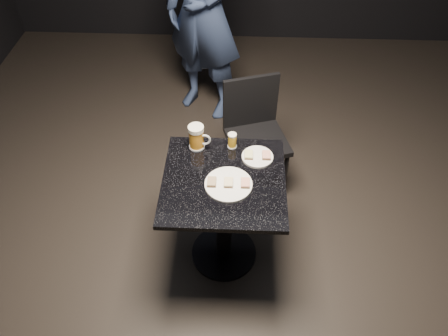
{
  "coord_description": "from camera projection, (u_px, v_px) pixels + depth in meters",
  "views": [
    {
      "loc": [
        0.07,
        -1.69,
        2.56
      ],
      "look_at": [
        0.0,
        0.02,
        0.82
      ],
      "focal_mm": 35.0,
      "sensor_mm": 36.0,
      "label": 1
    }
  ],
  "objects": [
    {
      "name": "canapes_on_plate_large",
      "position": [
        229.0,
        182.0,
        2.42
      ],
      "size": [
        0.24,
        0.07,
        0.02
      ],
      "color": "#4C3521",
      "rests_on": "plate_large"
    },
    {
      "name": "beer_tumbler",
      "position": [
        232.0,
        140.0,
        2.63
      ],
      "size": [
        0.06,
        0.06,
        0.1
      ],
      "color": "silver",
      "rests_on": "table"
    },
    {
      "name": "floor",
      "position": [
        224.0,
        253.0,
        3.01
      ],
      "size": [
        6.0,
        6.0,
        0.0
      ],
      "primitive_type": "plane",
      "color": "black",
      "rests_on": "ground"
    },
    {
      "name": "chair",
      "position": [
        255.0,
        130.0,
        3.16
      ],
      "size": [
        0.51,
        0.51,
        0.87
      ],
      "color": "black",
      "rests_on": "floor"
    },
    {
      "name": "plate_large",
      "position": [
        228.0,
        184.0,
        2.43
      ],
      "size": [
        0.27,
        0.27,
        0.01
      ],
      "primitive_type": "cylinder",
      "color": "white",
      "rests_on": "table"
    },
    {
      "name": "patron",
      "position": [
        204.0,
        10.0,
        3.49
      ],
      "size": [
        0.83,
        0.72,
        1.92
      ],
      "primitive_type": "imported",
      "rotation": [
        0.0,
        0.0,
        -0.47
      ],
      "color": "navy",
      "rests_on": "floor"
    },
    {
      "name": "table",
      "position": [
        224.0,
        206.0,
        2.64
      ],
      "size": [
        0.7,
        0.7,
        0.75
      ],
      "color": "black",
      "rests_on": "floor"
    },
    {
      "name": "canapes_on_plate_small",
      "position": [
        258.0,
        155.0,
        2.58
      ],
      "size": [
        0.15,
        0.07,
        0.02
      ],
      "color": "#4C3521",
      "rests_on": "plate_small"
    },
    {
      "name": "beer_mug",
      "position": [
        197.0,
        137.0,
        2.6
      ],
      "size": [
        0.14,
        0.1,
        0.16
      ],
      "color": "silver",
      "rests_on": "table"
    },
    {
      "name": "plate_small",
      "position": [
        257.0,
        157.0,
        2.59
      ],
      "size": [
        0.19,
        0.19,
        0.01
      ],
      "primitive_type": "cylinder",
      "color": "white",
      "rests_on": "table"
    }
  ]
}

